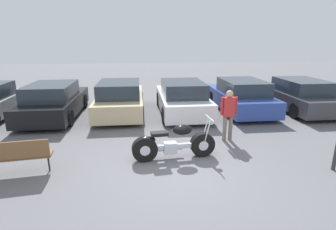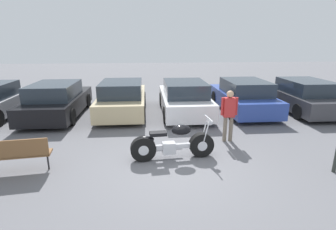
{
  "view_description": "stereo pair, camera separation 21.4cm",
  "coord_description": "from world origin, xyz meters",
  "px_view_note": "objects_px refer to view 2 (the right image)",
  "views": [
    {
      "loc": [
        -0.83,
        -5.82,
        3.1
      ],
      "look_at": [
        0.01,
        1.85,
        0.85
      ],
      "focal_mm": 28.0,
      "sensor_mm": 36.0,
      "label": 1
    },
    {
      "loc": [
        -0.62,
        -5.84,
        3.1
      ],
      "look_at": [
        0.01,
        1.85,
        0.85
      ],
      "focal_mm": 28.0,
      "sensor_mm": 36.0,
      "label": 2
    }
  ],
  "objects_px": {
    "parked_car_black": "(57,101)",
    "parked_car_blue": "(243,97)",
    "parked_car_champagne": "(122,98)",
    "person_standing": "(229,112)",
    "park_bench": "(12,153)",
    "parked_car_white": "(184,98)",
    "parked_car_dark_grey": "(302,96)",
    "motorcycle": "(172,144)"
  },
  "relations": [
    {
      "from": "parked_car_black",
      "to": "parked_car_champagne",
      "type": "xyz_separation_m",
      "value": [
        2.64,
        0.23,
        0.0
      ]
    },
    {
      "from": "parked_car_white",
      "to": "park_bench",
      "type": "relative_size",
      "value": 2.62
    },
    {
      "from": "parked_car_white",
      "to": "parked_car_champagne",
      "type": "bearing_deg",
      "value": 175.23
    },
    {
      "from": "parked_car_dark_grey",
      "to": "park_bench",
      "type": "distance_m",
      "value": 11.18
    },
    {
      "from": "parked_car_white",
      "to": "parked_car_blue",
      "type": "relative_size",
      "value": 1.0
    },
    {
      "from": "parked_car_blue",
      "to": "parked_car_dark_grey",
      "type": "height_order",
      "value": "same"
    },
    {
      "from": "motorcycle",
      "to": "parked_car_champagne",
      "type": "distance_m",
      "value": 4.95
    },
    {
      "from": "parked_car_black",
      "to": "parked_car_dark_grey",
      "type": "relative_size",
      "value": 1.0
    },
    {
      "from": "parked_car_blue",
      "to": "person_standing",
      "type": "bearing_deg",
      "value": -116.73
    },
    {
      "from": "parked_car_champagne",
      "to": "park_bench",
      "type": "height_order",
      "value": "parked_car_champagne"
    },
    {
      "from": "motorcycle",
      "to": "parked_car_white",
      "type": "bearing_deg",
      "value": 77.89
    },
    {
      "from": "parked_car_white",
      "to": "parked_car_dark_grey",
      "type": "distance_m",
      "value": 5.27
    },
    {
      "from": "parked_car_black",
      "to": "parked_car_dark_grey",
      "type": "xyz_separation_m",
      "value": [
        10.54,
        0.0,
        0.0
      ]
    },
    {
      "from": "parked_car_blue",
      "to": "person_standing",
      "type": "xyz_separation_m",
      "value": [
        -1.73,
        -3.43,
        0.29
      ]
    },
    {
      "from": "motorcycle",
      "to": "parked_car_dark_grey",
      "type": "xyz_separation_m",
      "value": [
        6.22,
        4.42,
        0.23
      ]
    },
    {
      "from": "motorcycle",
      "to": "parked_car_black",
      "type": "height_order",
      "value": "parked_car_black"
    },
    {
      "from": "parked_car_champagne",
      "to": "parked_car_white",
      "type": "relative_size",
      "value": 1.0
    },
    {
      "from": "parked_car_champagne",
      "to": "park_bench",
      "type": "relative_size",
      "value": 2.62
    },
    {
      "from": "parked_car_black",
      "to": "parked_car_blue",
      "type": "bearing_deg",
      "value": 0.96
    },
    {
      "from": "person_standing",
      "to": "parked_car_blue",
      "type": "bearing_deg",
      "value": 63.27
    },
    {
      "from": "motorcycle",
      "to": "parked_car_champagne",
      "type": "relative_size",
      "value": 0.51
    },
    {
      "from": "parked_car_champagne",
      "to": "person_standing",
      "type": "bearing_deg",
      "value": -44.9
    },
    {
      "from": "parked_car_champagne",
      "to": "parked_car_white",
      "type": "height_order",
      "value": "same"
    },
    {
      "from": "parked_car_dark_grey",
      "to": "park_bench",
      "type": "xyz_separation_m",
      "value": [
        -10.02,
        -4.95,
        -0.11
      ]
    },
    {
      "from": "parked_car_champagne",
      "to": "parked_car_blue",
      "type": "distance_m",
      "value": 5.27
    },
    {
      "from": "parked_car_blue",
      "to": "park_bench",
      "type": "distance_m",
      "value": 8.96
    },
    {
      "from": "parked_car_black",
      "to": "parked_car_white",
      "type": "xyz_separation_m",
      "value": [
        5.27,
        0.01,
        0.0
      ]
    },
    {
      "from": "parked_car_dark_grey",
      "to": "parked_car_blue",
      "type": "bearing_deg",
      "value": 177.17
    },
    {
      "from": "motorcycle",
      "to": "parked_car_champagne",
      "type": "bearing_deg",
      "value": 109.95
    },
    {
      "from": "motorcycle",
      "to": "person_standing",
      "type": "xyz_separation_m",
      "value": [
        1.86,
        1.11,
        0.52
      ]
    },
    {
      "from": "parked_car_champagne",
      "to": "parked_car_white",
      "type": "distance_m",
      "value": 2.64
    },
    {
      "from": "parked_car_dark_grey",
      "to": "person_standing",
      "type": "bearing_deg",
      "value": -142.88
    },
    {
      "from": "parked_car_dark_grey",
      "to": "park_bench",
      "type": "height_order",
      "value": "parked_car_dark_grey"
    },
    {
      "from": "motorcycle",
      "to": "person_standing",
      "type": "distance_m",
      "value": 2.23
    },
    {
      "from": "park_bench",
      "to": "parked_car_blue",
      "type": "bearing_deg",
      "value": 34.5
    },
    {
      "from": "motorcycle",
      "to": "parked_car_black",
      "type": "distance_m",
      "value": 6.18
    },
    {
      "from": "parked_car_white",
      "to": "parked_car_black",
      "type": "bearing_deg",
      "value": -179.89
    },
    {
      "from": "parked_car_champagne",
      "to": "person_standing",
      "type": "distance_m",
      "value": 5.01
    },
    {
      "from": "motorcycle",
      "to": "parked_car_blue",
      "type": "xyz_separation_m",
      "value": [
        3.58,
        4.55,
        0.23
      ]
    },
    {
      "from": "parked_car_blue",
      "to": "person_standing",
      "type": "height_order",
      "value": "person_standing"
    },
    {
      "from": "park_bench",
      "to": "parked_car_black",
      "type": "bearing_deg",
      "value": 95.99
    },
    {
      "from": "parked_car_black",
      "to": "park_bench",
      "type": "xyz_separation_m",
      "value": [
        0.52,
        -4.94,
        -0.11
      ]
    }
  ]
}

